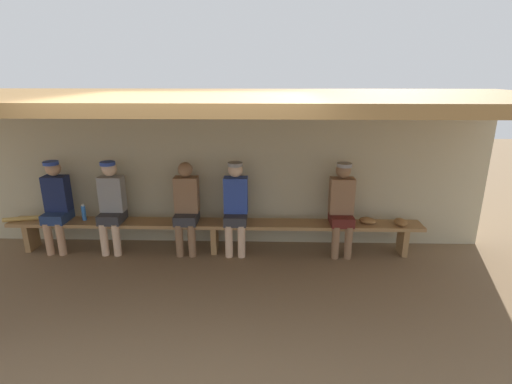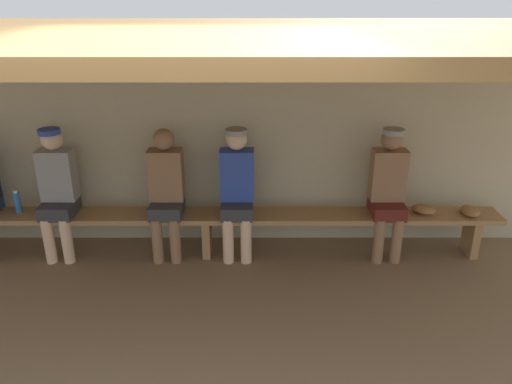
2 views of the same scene
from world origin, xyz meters
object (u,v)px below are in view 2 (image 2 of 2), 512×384
Objects in this scene: player_in_white at (390,188)px; player_shirtless_tan at (238,187)px; water_bottle_orange at (19,202)px; player_in_red at (167,189)px; player_leftmost at (59,187)px; baseball_glove_dark_brown at (425,209)px; bench at (208,220)px; baseball_glove_worn at (472,211)px.

player_in_white is 1.51m from player_shirtless_tan.
water_bottle_orange is at bearing 179.38° from player_shirtless_tan.
player_shirtless_tan is 1.01× the size of player_in_red.
player_leftmost reaches higher than baseball_glove_dark_brown.
player_in_red reaches higher than bench.
player_shirtless_tan is at bearing -98.92° from baseball_glove_worn.
player_in_white is 3.32m from player_leftmost.
player_in_white is 0.88m from baseball_glove_worn.
player_in_red is at bearing -0.93° from water_bottle_orange.
baseball_glove_dark_brown is 0.46m from baseball_glove_worn.
player_in_white is 3.76m from water_bottle_orange.
player_leftmost reaches higher than bench.
player_in_white is at bearing 0.01° from player_in_red.
baseball_glove_dark_brown is at bearing 0.06° from player_leftmost.
bench is at bearing -179.36° from player_shirtless_tan.
bench is 2.68m from baseball_glove_worn.
player_shirtless_tan is 5.60× the size of baseball_glove_dark_brown.
player_shirtless_tan is 1.91m from baseball_glove_dark_brown.
player_leftmost reaches higher than water_bottle_orange.
bench is 1.52m from player_leftmost.
baseball_glove_worn is (2.36, -0.04, -0.24)m from player_shirtless_tan.
bench is at bearing 30.57° from baseball_glove_dark_brown.
bench is 0.52m from player_in_red.
water_bottle_orange is (-1.92, 0.03, 0.19)m from bench.
player_in_red is 5.56× the size of baseball_glove_worn.
baseball_glove_dark_brown is (2.61, 0.00, -0.22)m from player_in_red.
player_in_white is 1.00× the size of player_leftmost.
player_leftmost is 1.09m from player_in_red.
baseball_glove_worn reaches higher than bench.
bench is at bearing -179.89° from player_in_white.
player_in_white reaches higher than bench.
player_leftmost is at bearing -98.47° from baseball_glove_worn.
player_in_white is 5.54× the size of water_bottle_orange.
baseball_glove_worn is at bearing -155.40° from baseball_glove_dark_brown.
bench is 24.69× the size of water_bottle_orange.
bench is 25.00× the size of baseball_glove_worn.
player_in_red is at bearing -179.99° from player_in_white.
player_in_white and player_shirtless_tan have the same top height.
player_leftmost is (-3.32, 0.00, 0.00)m from player_in_white.
baseball_glove_dark_brown is at bearing 0.11° from player_shirtless_tan.
player_in_red is (-0.71, -0.00, -0.02)m from player_shirtless_tan.
player_shirtless_tan is (1.80, 0.00, 0.00)m from player_leftmost.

